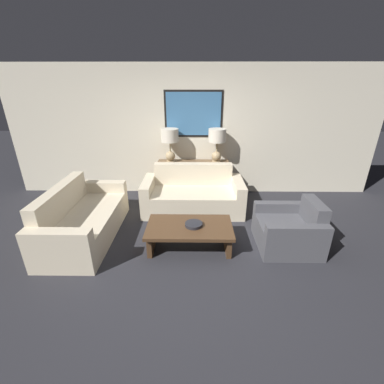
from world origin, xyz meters
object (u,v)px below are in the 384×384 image
at_px(couch_by_side, 83,220).
at_px(coffee_table, 190,231).
at_px(console_table, 193,179).
at_px(table_lamp_left, 170,140).
at_px(couch_by_back_wall, 193,196).
at_px(decorative_bowl, 194,224).
at_px(armchair_near_back_wall, 289,230).
at_px(table_lamp_right, 217,140).

distance_m(couch_by_side, coffee_table, 1.72).
distance_m(console_table, table_lamp_left, 0.97).
bearing_deg(console_table, couch_by_back_wall, -90.00).
distance_m(console_table, coffee_table, 1.94).
height_order(console_table, decorative_bowl, console_table).
height_order(table_lamp_left, armchair_near_back_wall, table_lamp_left).
height_order(table_lamp_right, couch_by_side, table_lamp_right).
distance_m(table_lamp_right, coffee_table, 2.21).
bearing_deg(coffee_table, console_table, 88.76).
height_order(table_lamp_left, couch_by_back_wall, table_lamp_left).
bearing_deg(table_lamp_right, table_lamp_left, 180.00).
height_order(console_table, table_lamp_left, table_lamp_left).
bearing_deg(table_lamp_left, armchair_near_back_wall, -43.80).
xyz_separation_m(table_lamp_left, armchair_near_back_wall, (1.93, -1.85, -0.96)).
bearing_deg(armchair_near_back_wall, table_lamp_left, 136.20).
xyz_separation_m(console_table, decorative_bowl, (0.02, -1.94, 0.02)).
distance_m(table_lamp_left, couch_by_back_wall, 1.25).
relative_size(table_lamp_right, couch_by_back_wall, 0.36).
bearing_deg(couch_by_back_wall, console_table, 90.00).
relative_size(table_lamp_right, armchair_near_back_wall, 0.79).
relative_size(couch_by_back_wall, decorative_bowl, 7.33).
bearing_deg(couch_by_side, coffee_table, -9.79).
bearing_deg(table_lamp_right, couch_by_back_wall, -124.89).
bearing_deg(couch_by_side, table_lamp_right, 36.61).
bearing_deg(couch_by_back_wall, table_lamp_left, 124.89).
xyz_separation_m(console_table, armchair_near_back_wall, (1.46, -1.85, -0.12)).
bearing_deg(table_lamp_left, coffee_table, -77.33).
xyz_separation_m(table_lamp_left, coffee_table, (0.43, -1.93, -0.94)).
height_order(table_lamp_right, armchair_near_back_wall, table_lamp_right).
bearing_deg(table_lamp_left, couch_by_side, -127.43).
bearing_deg(coffee_table, couch_by_back_wall, 88.09).
bearing_deg(console_table, decorative_bowl, -89.41).
xyz_separation_m(table_lamp_left, couch_by_back_wall, (0.48, -0.68, -0.93)).
distance_m(couch_by_side, armchair_near_back_wall, 3.20).
height_order(console_table, couch_by_side, couch_by_side).
distance_m(table_lamp_left, armchair_near_back_wall, 2.84).
height_order(table_lamp_right, couch_by_back_wall, table_lamp_right).
xyz_separation_m(couch_by_back_wall, coffee_table, (-0.04, -1.25, -0.01)).
xyz_separation_m(table_lamp_right, couch_by_side, (-2.21, -1.64, -0.93)).
height_order(console_table, armchair_near_back_wall, console_table).
height_order(couch_by_back_wall, couch_by_side, same).
distance_m(couch_by_back_wall, coffee_table, 1.25).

